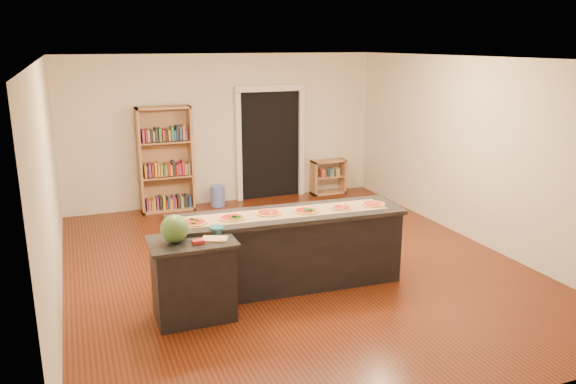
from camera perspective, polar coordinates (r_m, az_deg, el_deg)
name	(u,v)px	position (r m, az deg, el deg)	size (l,w,h in m)	color
room	(293,167)	(7.46, 0.56, 2.60)	(6.00, 7.00, 2.80)	beige
doorway	(270,137)	(10.99, -1.81, 5.57)	(1.40, 0.09, 2.21)	black
kitchen_island	(287,249)	(7.08, -0.07, -5.83)	(2.92, 0.79, 0.96)	black
side_counter	(193,279)	(6.38, -9.60, -8.66)	(0.93, 0.68, 0.92)	black
bookshelf	(166,159)	(10.36, -12.31, 3.25)	(0.95, 0.34, 1.91)	tan
low_shelf	(328,177)	(11.46, 4.11, 1.57)	(0.70, 0.30, 0.70)	tan
waste_bin	(218,196)	(10.66, -7.16, -0.39)	(0.27, 0.27, 0.39)	#5C75CE
kraft_paper	(287,213)	(6.92, -0.07, -2.11)	(2.53, 0.46, 0.00)	olive
watermelon	(175,229)	(6.14, -11.45, -3.67)	(0.30, 0.30, 0.30)	#144214
cutting_board	(215,239)	(6.18, -7.45, -4.75)	(0.27, 0.18, 0.02)	tan
package_red	(198,242)	(6.08, -9.13, -5.02)	(0.12, 0.09, 0.04)	maroon
package_teal	(217,230)	(6.41, -7.22, -3.80)	(0.17, 0.17, 0.06)	#195966
pizza_a	(194,222)	(6.62, -9.58, -3.05)	(0.30, 0.30, 0.02)	tan
pizza_b	(232,218)	(6.72, -5.69, -2.61)	(0.33, 0.33, 0.02)	tan
pizza_c	(268,213)	(6.88, -2.00, -2.13)	(0.32, 0.32, 0.02)	tan
pizza_d	(306,211)	(6.96, 1.84, -1.92)	(0.31, 0.31, 0.02)	tan
pizza_e	(341,208)	(7.12, 5.40, -1.60)	(0.28, 0.28, 0.02)	tan
pizza_f	(373,204)	(7.34, 8.65, -1.20)	(0.31, 0.31, 0.02)	tan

